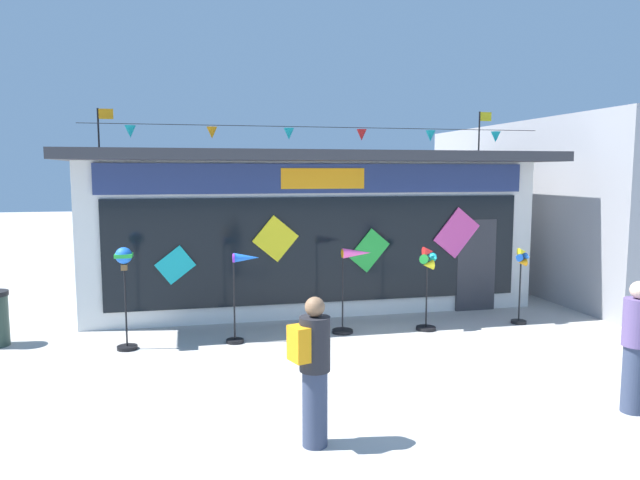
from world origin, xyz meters
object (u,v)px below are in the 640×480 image
(wind_spinner_center_left, at_px, (352,278))
(wind_spinner_right, at_px, (521,275))
(person_near_camera, at_px, (636,346))
(person_mid_plaza, at_px, (313,368))
(wind_spinner_far_left, at_px, (124,276))
(wind_spinner_left, at_px, (242,284))
(kite_shop_building, at_px, (303,226))
(wind_spinner_center_right, at_px, (428,276))

(wind_spinner_center_left, height_order, wind_spinner_right, wind_spinner_center_left)
(person_near_camera, distance_m, person_mid_plaza, 4.13)
(wind_spinner_far_left, relative_size, wind_spinner_center_left, 1.09)
(wind_spinner_left, xyz_separation_m, wind_spinner_center_left, (2.07, 0.19, -0.01))
(kite_shop_building, height_order, wind_spinner_center_left, kite_shop_building)
(person_mid_plaza, bearing_deg, wind_spinner_left, -13.49)
(wind_spinner_left, xyz_separation_m, person_mid_plaza, (0.39, -4.19, -0.17))
(kite_shop_building, xyz_separation_m, person_mid_plaza, (-1.39, -7.55, -0.86))
(wind_spinner_far_left, distance_m, person_mid_plaza, 4.83)
(kite_shop_building, xyz_separation_m, wind_spinner_center_left, (0.29, -3.17, -0.70))
(wind_spinner_center_left, bearing_deg, wind_spinner_far_left, -177.45)
(kite_shop_building, relative_size, wind_spinner_left, 6.18)
(kite_shop_building, distance_m, wind_spinner_left, 3.86)
(wind_spinner_center_right, relative_size, person_mid_plaza, 0.96)
(wind_spinner_left, height_order, wind_spinner_center_left, wind_spinner_center_left)
(kite_shop_building, height_order, person_near_camera, kite_shop_building)
(wind_spinner_left, relative_size, person_mid_plaza, 0.96)
(kite_shop_building, distance_m, person_mid_plaza, 7.72)
(kite_shop_building, distance_m, wind_spinner_far_left, 5.05)
(person_mid_plaza, bearing_deg, kite_shop_building, -29.19)
(wind_spinner_far_left, bearing_deg, wind_spinner_left, -0.34)
(kite_shop_building, relative_size, wind_spinner_center_left, 6.17)
(wind_spinner_right, xyz_separation_m, person_near_camera, (-1.01, -4.24, -0.13))
(wind_spinner_left, height_order, person_mid_plaza, person_mid_plaza)
(kite_shop_building, bearing_deg, wind_spinner_center_right, -62.58)
(wind_spinner_far_left, bearing_deg, wind_spinner_center_left, 2.55)
(wind_spinner_center_right, bearing_deg, wind_spinner_left, -179.79)
(kite_shop_building, height_order, wind_spinner_center_right, kite_shop_building)
(wind_spinner_center_right, xyz_separation_m, person_mid_plaza, (-3.13, -4.20, -0.17))
(person_mid_plaza, bearing_deg, wind_spinner_right, -69.17)
(wind_spinner_center_right, bearing_deg, wind_spinner_right, 1.35)
(person_near_camera, bearing_deg, person_mid_plaza, 47.44)
(wind_spinner_right, bearing_deg, wind_spinner_far_left, -179.63)
(wind_spinner_far_left, bearing_deg, wind_spinner_right, 0.37)
(wind_spinner_left, relative_size, wind_spinner_right, 1.05)
(person_near_camera, xyz_separation_m, person_mid_plaza, (-4.12, -0.01, 0.03))
(wind_spinner_left, relative_size, wind_spinner_center_left, 1.00)
(wind_spinner_left, distance_m, wind_spinner_right, 5.52)
(kite_shop_building, relative_size, wind_spinner_center_right, 6.13)
(person_mid_plaza, bearing_deg, person_near_camera, -108.64)
(kite_shop_building, xyz_separation_m, person_near_camera, (2.74, -7.54, -0.89))
(wind_spinner_center_left, height_order, person_mid_plaza, person_mid_plaza)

